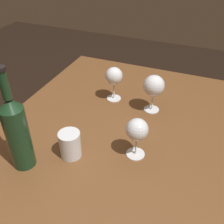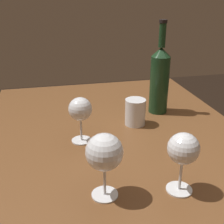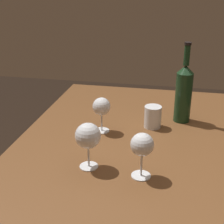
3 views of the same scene
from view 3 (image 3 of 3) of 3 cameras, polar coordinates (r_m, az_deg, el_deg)
dining_table at (r=1.41m, az=2.93°, el=-7.72°), size 1.30×0.90×0.74m
wine_glass_left at (r=1.38m, az=-1.84°, el=0.78°), size 0.08×0.08×0.15m
wine_glass_right at (r=1.07m, az=5.26°, el=-5.89°), size 0.08×0.08×0.16m
wine_glass_centre at (r=1.12m, az=-4.20°, el=-4.26°), size 0.09×0.09×0.17m
wine_bottle at (r=1.51m, az=12.35°, el=3.40°), size 0.08×0.08×0.36m
water_tumbler at (r=1.46m, az=7.09°, el=-1.03°), size 0.08×0.08×0.10m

